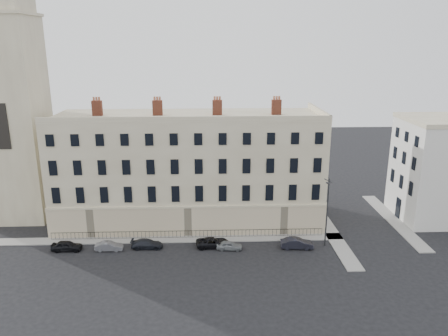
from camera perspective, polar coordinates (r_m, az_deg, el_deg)
The scene contains 15 objects.
ground at distance 52.76m, azimuth 1.73°, elevation -11.53°, with size 160.00×160.00×0.00m, color black.
terrace at distance 61.03m, azimuth -4.58°, elevation -0.07°, with size 36.22×12.22×17.00m.
church_tower at distance 66.42m, azimuth -26.24°, elevation 9.49°, with size 8.00×8.13×44.00m.
adjacent_building at distance 68.35m, azimuth 26.13°, elevation -0.36°, with size 10.00×10.00×14.00m, color silver.
pavement_terrace at distance 57.48m, azimuth -8.75°, elevation -9.21°, with size 48.00×2.00×0.12m, color gray.
pavement_east_return at distance 62.02m, azimuth 13.38°, elevation -7.51°, with size 2.00×24.00×0.12m, color gray.
pavement_adjacent at distance 67.06m, azimuth 21.24°, elevation -6.37°, with size 2.00×20.00×0.12m, color gray.
railings at distance 57.31m, azimuth -4.71°, elevation -8.60°, with size 35.00×0.04×0.96m.
car_a at distance 57.23m, azimuth -19.85°, elevation -9.54°, with size 1.47×3.66×1.25m, color black.
car_b at distance 55.77m, azimuth -14.78°, elevation -9.85°, with size 1.17×3.35×1.10m, color slate.
car_c at distance 55.37m, azimuth -10.03°, elevation -9.73°, with size 1.58×3.88×1.13m, color black.
car_d at distance 54.87m, azimuth -1.45°, elevation -9.69°, with size 1.94×4.20×1.17m, color black.
car_e at distance 54.20m, azimuth 0.71°, elevation -10.09°, with size 1.27×3.15×1.07m, color gray.
car_f at distance 55.19m, azimuth 9.48°, elevation -9.68°, with size 1.39×3.99×1.31m, color black.
streetlamp at distance 54.82m, azimuth 13.32°, elevation -5.26°, with size 0.82×1.83×8.84m.
Camera 1 is at (-3.38, -46.57, 24.57)m, focal length 35.00 mm.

